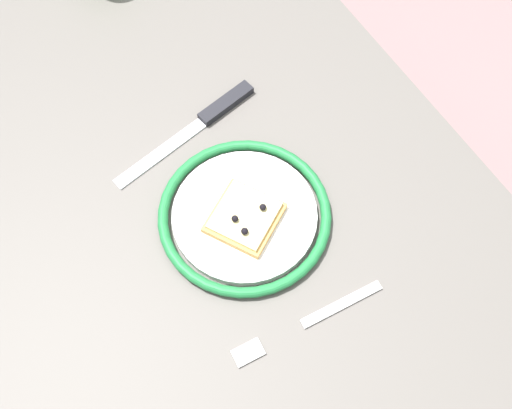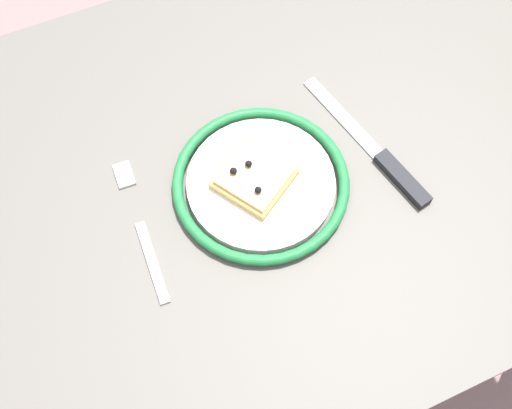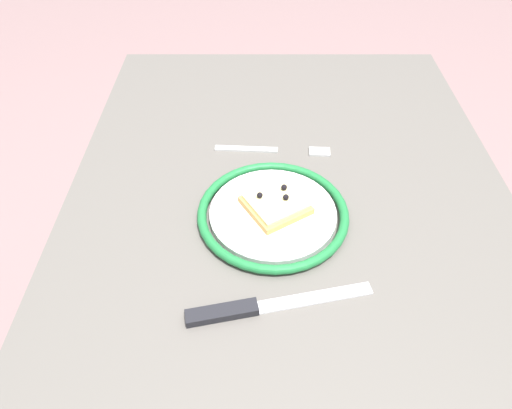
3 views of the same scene
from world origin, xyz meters
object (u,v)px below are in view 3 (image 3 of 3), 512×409
(fork, at_px, (274,150))
(pizza_slice_near, at_px, (276,204))
(dining_table, at_px, (290,285))
(knife, at_px, (248,308))
(plate, at_px, (273,213))

(fork, bearing_deg, pizza_slice_near, -0.54)
(dining_table, relative_size, pizza_slice_near, 10.19)
(knife, bearing_deg, dining_table, 148.71)
(dining_table, bearing_deg, knife, -31.29)
(fork, bearing_deg, dining_table, 5.78)
(knife, bearing_deg, fork, 172.77)
(dining_table, height_order, plate, plate)
(plate, bearing_deg, knife, -12.25)
(dining_table, xyz_separation_m, plate, (-0.06, -0.03, 0.10))
(dining_table, height_order, pizza_slice_near, pizza_slice_near)
(pizza_slice_near, bearing_deg, dining_table, 19.58)
(plate, distance_m, fork, 0.16)
(plate, xyz_separation_m, fork, (-0.16, 0.01, -0.01))
(dining_table, bearing_deg, plate, -154.61)
(plate, relative_size, pizza_slice_near, 1.99)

